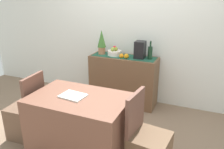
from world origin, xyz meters
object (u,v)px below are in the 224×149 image
coffee_maker (140,50)px  open_book (73,96)px  wine_bottle (150,53)px  dining_table (80,125)px  sideboard_console (123,80)px  potted_plant (102,41)px  fruit_bowl (115,53)px  chair_near_window (27,118)px

coffee_maker → open_book: 1.53m
wine_bottle → coffee_maker: bearing=-180.0°
wine_bottle → open_book: (-0.52, -1.48, -0.21)m
wine_bottle → dining_table: size_ratio=0.27×
sideboard_console → open_book: bearing=-92.9°
sideboard_console → open_book: sideboard_console is taller
coffee_maker → dining_table: (-0.28, -1.46, -0.62)m
potted_plant → open_book: potted_plant is taller
wine_bottle → dining_table: 1.63m
wine_bottle → potted_plant: (-0.85, 0.00, 0.11)m
wine_bottle → open_book: 1.58m
fruit_bowl → open_book: 1.48m
sideboard_console → chair_near_window: chair_near_window is taller
coffee_maker → open_book: coffee_maker is taller
sideboard_console → chair_near_window: bearing=-119.8°
fruit_bowl → wine_bottle: 0.61m
dining_table → chair_near_window: size_ratio=1.25×
coffee_maker → open_book: size_ratio=1.01×
wine_bottle → dining_table: (-0.45, -1.46, -0.59)m
coffee_maker → sideboard_console: bearing=180.0°
open_book → dining_table: bearing=20.8°
open_book → potted_plant: bearing=108.3°
potted_plant → dining_table: potted_plant is taller
coffee_maker → potted_plant: (-0.68, 0.00, 0.08)m
sideboard_console → chair_near_window: size_ratio=1.27×
dining_table → open_book: size_ratio=4.02×
wine_bottle → open_book: size_ratio=1.06×
fruit_bowl → coffee_maker: coffee_maker is taller
coffee_maker → chair_near_window: coffee_maker is taller
sideboard_console → dining_table: 1.46m
chair_near_window → potted_plant: bearing=73.7°
dining_table → chair_near_window: (-0.83, 0.00, -0.10)m
coffee_maker → potted_plant: size_ratio=0.68×
sideboard_console → chair_near_window: (-0.83, -1.46, -0.16)m
fruit_bowl → potted_plant: potted_plant is taller
sideboard_console → potted_plant: size_ratio=2.75×
fruit_bowl → chair_near_window: size_ratio=0.26×
sideboard_console → coffee_maker: coffee_maker is taller
wine_bottle → coffee_maker: 0.17m
dining_table → open_book: bearing=-164.7°
potted_plant → wine_bottle: bearing=0.0°
wine_bottle → sideboard_console: bearing=-180.0°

